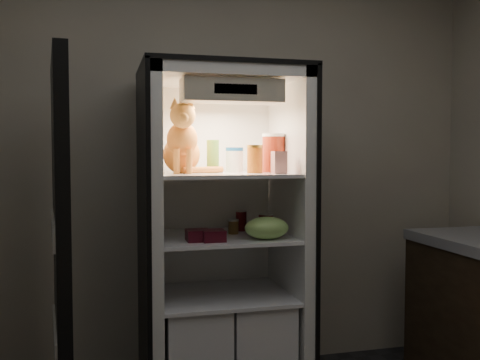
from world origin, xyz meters
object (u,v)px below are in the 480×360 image
object	(u,v)px
refrigerator	(221,259)
soda_can_c	(268,224)
tabby_cat	(182,145)
berry_box_right	(213,236)
condiment_jar	(233,227)
grape_bag	(267,228)
mayo_tub	(234,160)
soda_can_b	(264,224)
berry_box_left	(198,235)
soda_can_a	(241,221)
cream_carton	(279,163)
salsa_jar	(255,159)
pepper_jar	(273,153)
parmesan_shaker	(213,156)

from	to	relation	value
refrigerator	soda_can_c	distance (m)	0.34
refrigerator	soda_can_c	world-z (taller)	refrigerator
tabby_cat	berry_box_right	world-z (taller)	tabby_cat
soda_can_c	condiment_jar	xyz separation A→B (m)	(-0.19, 0.06, -0.01)
tabby_cat	grape_bag	size ratio (longest dim) A/B	1.70
condiment_jar	grape_bag	bearing A→B (deg)	-59.98
mayo_tub	soda_can_b	distance (m)	0.41
soda_can_c	berry_box_left	world-z (taller)	soda_can_c
soda_can_a	soda_can_c	distance (m)	0.20
tabby_cat	cream_carton	world-z (taller)	tabby_cat
salsa_jar	condiment_jar	world-z (taller)	salsa_jar
pepper_jar	cream_carton	bearing A→B (deg)	-100.44
salsa_jar	soda_can_c	world-z (taller)	salsa_jar
parmesan_shaker	berry_box_right	xyz separation A→B (m)	(-0.05, -0.25, -0.41)
soda_can_c	grape_bag	xyz separation A→B (m)	(-0.06, -0.16, 0.00)
pepper_jar	berry_box_left	xyz separation A→B (m)	(-0.48, -0.19, -0.43)
soda_can_a	condiment_jar	size ratio (longest dim) A/B	1.42
mayo_tub	salsa_jar	distance (m)	0.18
mayo_tub	grape_bag	distance (m)	0.47
mayo_tub	soda_can_c	size ratio (longest dim) A/B	1.26
pepper_jar	cream_carton	xyz separation A→B (m)	(-0.04, -0.22, -0.05)
cream_carton	grape_bag	size ratio (longest dim) A/B	0.50
refrigerator	condiment_jar	distance (m)	0.20
soda_can_a	soda_can_c	xyz separation A→B (m)	(0.11, -0.16, -0.00)
cream_carton	soda_can_b	distance (m)	0.40
soda_can_b	soda_can_c	world-z (taller)	soda_can_b
condiment_jar	berry_box_right	world-z (taller)	condiment_jar
mayo_tub	berry_box_left	distance (m)	0.53
soda_can_b	condiment_jar	bearing A→B (deg)	164.49
refrigerator	mayo_tub	size ratio (longest dim) A/B	13.24
tabby_cat	cream_carton	xyz separation A→B (m)	(0.49, -0.21, -0.09)
soda_can_a	condiment_jar	world-z (taller)	soda_can_a
pepper_jar	soda_can_a	size ratio (longest dim) A/B	1.88
parmesan_shaker	salsa_jar	bearing A→B (deg)	-32.09
mayo_tub	berry_box_right	distance (m)	0.51
pepper_jar	berry_box_right	bearing A→B (deg)	-151.43
tabby_cat	pepper_jar	world-z (taller)	tabby_cat
pepper_jar	grape_bag	distance (m)	0.47
salsa_jar	pepper_jar	xyz separation A→B (m)	(0.14, 0.10, 0.03)
mayo_tub	berry_box_right	xyz separation A→B (m)	(-0.18, -0.28, -0.39)
berry_box_right	grape_bag	bearing A→B (deg)	-0.69
parmesan_shaker	cream_carton	size ratio (longest dim) A/B	1.54
condiment_jar	berry_box_right	size ratio (longest dim) A/B	0.70
tabby_cat	grape_bag	world-z (taller)	tabby_cat
soda_can_b	condiment_jar	world-z (taller)	soda_can_b
refrigerator	pepper_jar	bearing A→B (deg)	-5.46
soda_can_a	mayo_tub	bearing A→B (deg)	-137.77
tabby_cat	salsa_jar	xyz separation A→B (m)	(0.39, -0.09, -0.08)
parmesan_shaker	salsa_jar	distance (m)	0.25
tabby_cat	soda_can_a	bearing A→B (deg)	23.46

